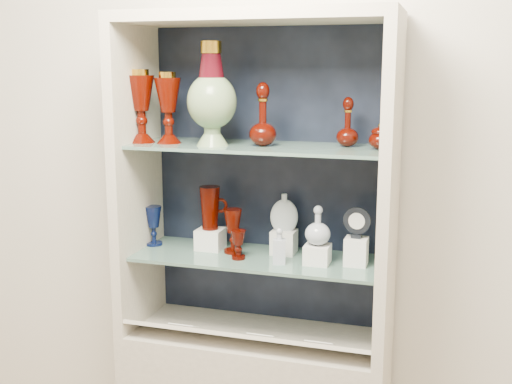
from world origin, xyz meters
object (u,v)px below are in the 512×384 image
(clear_square_bottle, at_px, (279,246))
(flat_flask, at_px, (284,212))
(pedestal_lamp_left, at_px, (141,106))
(ruby_pitcher, at_px, (210,208))
(ruby_decanter_b, at_px, (348,120))
(cameo_medallion, at_px, (357,222))
(ruby_goblet_small, at_px, (238,245))
(cobalt_goblet, at_px, (154,226))
(enamel_urn, at_px, (212,94))
(ruby_goblet_tall, at_px, (233,231))
(lidded_bowl, at_px, (381,136))
(pedestal_lamp_right, at_px, (168,108))
(ruby_decanter_a, at_px, (263,111))
(clear_round_decanter, at_px, (318,226))

(clear_square_bottle, xyz_separation_m, flat_flask, (-0.02, 0.13, 0.10))
(pedestal_lamp_left, relative_size, ruby_pitcher, 1.62)
(ruby_decanter_b, relative_size, cameo_medallion, 1.61)
(ruby_goblet_small, bearing_deg, cobalt_goblet, 168.16)
(ruby_decanter_b, relative_size, clear_square_bottle, 1.42)
(pedestal_lamp_left, xyz_separation_m, flat_flask, (0.53, 0.11, -0.39))
(ruby_decanter_b, distance_m, ruby_goblet_small, 0.60)
(cameo_medallion, bearing_deg, clear_square_bottle, -160.64)
(enamel_urn, xyz_separation_m, cameo_medallion, (0.52, 0.05, -0.45))
(ruby_pitcher, bearing_deg, enamel_urn, -86.30)
(ruby_goblet_tall, height_order, cameo_medallion, cameo_medallion)
(lidded_bowl, height_order, ruby_goblet_small, lidded_bowl)
(pedestal_lamp_right, relative_size, ruby_decanter_a, 1.03)
(pedestal_lamp_right, height_order, ruby_goblet_tall, pedestal_lamp_right)
(ruby_goblet_tall, height_order, ruby_pitcher, ruby_pitcher)
(cobalt_goblet, xyz_separation_m, ruby_pitcher, (0.24, 0.01, 0.08))
(ruby_goblet_tall, xyz_separation_m, flat_flask, (0.19, 0.05, 0.08))
(ruby_goblet_tall, bearing_deg, flat_flask, 14.20)
(ruby_decanter_b, xyz_separation_m, flat_flask, (-0.23, 0.01, -0.35))
(ruby_pitcher, bearing_deg, clear_round_decanter, -32.53)
(lidded_bowl, bearing_deg, ruby_goblet_small, -172.49)
(ruby_goblet_small, height_order, clear_square_bottle, clear_square_bottle)
(ruby_pitcher, xyz_separation_m, clear_square_bottle, (0.31, -0.10, -0.10))
(cobalt_goblet, xyz_separation_m, ruby_goblet_small, (0.38, -0.08, -0.02))
(enamel_urn, xyz_separation_m, lidded_bowl, (0.59, 0.07, -0.14))
(pedestal_lamp_left, xyz_separation_m, cameo_medallion, (0.81, 0.05, -0.40))
(pedestal_lamp_right, distance_m, ruby_goblet_tall, 0.52)
(ruby_pitcher, bearing_deg, ruby_decanter_b, -22.75)
(enamel_urn, bearing_deg, ruby_pitcher, 117.82)
(pedestal_lamp_right, relative_size, clear_round_decanter, 1.90)
(lidded_bowl, xyz_separation_m, ruby_pitcher, (-0.64, 0.03, -0.30))
(ruby_goblet_tall, distance_m, clear_round_decanter, 0.34)
(cobalt_goblet, bearing_deg, enamel_urn, -15.73)
(ruby_decanter_a, height_order, ruby_decanter_b, ruby_decanter_a)
(lidded_bowl, relative_size, clear_square_bottle, 0.72)
(ruby_decanter_a, distance_m, cobalt_goblet, 0.66)
(clear_square_bottle, bearing_deg, enamel_urn, 177.83)
(cobalt_goblet, bearing_deg, ruby_goblet_tall, -1.46)
(ruby_decanter_a, relative_size, clear_round_decanter, 1.84)
(lidded_bowl, bearing_deg, ruby_decanter_a, -176.08)
(enamel_urn, bearing_deg, ruby_decanter_b, 12.60)
(enamel_urn, height_order, cameo_medallion, enamel_urn)
(ruby_decanter_a, height_order, ruby_goblet_small, ruby_decanter_a)
(cobalt_goblet, height_order, ruby_goblet_tall, ruby_goblet_tall)
(pedestal_lamp_left, bearing_deg, ruby_goblet_tall, 10.54)
(enamel_urn, height_order, ruby_goblet_tall, enamel_urn)
(ruby_decanter_a, distance_m, ruby_goblet_small, 0.50)
(enamel_urn, xyz_separation_m, ruby_goblet_tall, (0.05, 0.07, -0.52))
(lidded_bowl, distance_m, clear_square_bottle, 0.53)
(pedestal_lamp_left, xyz_separation_m, enamel_urn, (0.29, -0.01, 0.05))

